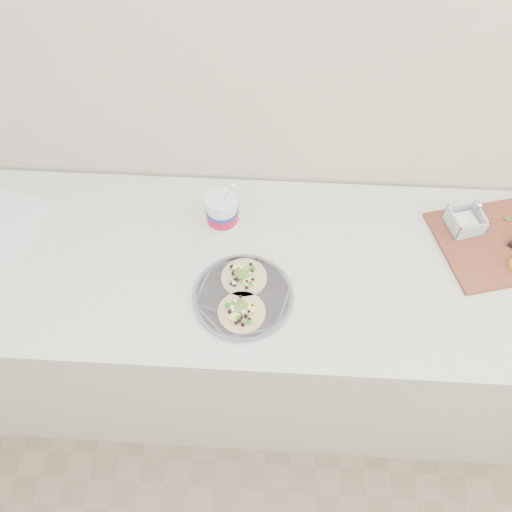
{
  "coord_description": "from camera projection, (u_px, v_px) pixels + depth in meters",
  "views": [
    {
      "loc": [
        0.18,
        0.59,
        2.08
      ],
      "look_at": [
        0.14,
        1.39,
        0.96
      ],
      "focal_mm": 35.0,
      "sensor_mm": 36.0,
      "label": 1
    }
  ],
  "objects": [
    {
      "name": "counter",
      "position": [
        219.0,
        327.0,
        1.82
      ],
      "size": [
        2.44,
        0.66,
        0.9
      ],
      "color": "silver",
      "rests_on": "ground"
    },
    {
      "name": "taco_plate",
      "position": [
        243.0,
        294.0,
        1.36
      ],
      "size": [
        0.27,
        0.27,
        0.04
      ],
      "rotation": [
        0.0,
        0.0,
        -0.25
      ],
      "color": "slate",
      "rests_on": "counter"
    },
    {
      "name": "tub",
      "position": [
        223.0,
        210.0,
        1.47
      ],
      "size": [
        0.1,
        0.1,
        0.22
      ],
      "rotation": [
        0.0,
        0.0,
        -0.04
      ],
      "color": "white",
      "rests_on": "counter"
    },
    {
      "name": "cutboard",
      "position": [
        509.0,
        236.0,
        1.48
      ],
      "size": [
        0.49,
        0.4,
        0.07
      ],
      "rotation": [
        0.0,
        0.0,
        0.26
      ],
      "color": "brown",
      "rests_on": "counter"
    }
  ]
}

